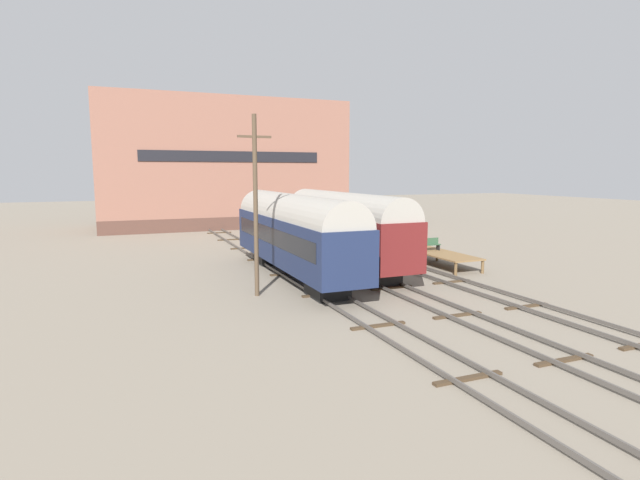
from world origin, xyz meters
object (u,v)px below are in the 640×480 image
object	(u,v)px
train_car_maroon	(344,225)
utility_pole	(256,204)
bench	(431,244)
train_car_navy	(294,231)
person_worker	(356,269)

from	to	relation	value
train_car_maroon	utility_pole	xyz separation A→B (m)	(-7.59, -5.18, 1.97)
bench	utility_pole	world-z (taller)	utility_pole
train_car_navy	utility_pole	world-z (taller)	utility_pole
train_car_navy	bench	size ratio (longest dim) A/B	11.93
person_worker	utility_pole	world-z (taller)	utility_pole
train_car_navy	utility_pole	bearing A→B (deg)	-132.25
train_car_maroon	utility_pole	size ratio (longest dim) A/B	1.62
train_car_maroon	person_worker	size ratio (longest dim) A/B	9.45
person_worker	bench	bearing A→B (deg)	28.14
train_car_navy	utility_pole	size ratio (longest dim) A/B	1.73
train_car_navy	bench	xyz separation A→B (m)	(10.86, 0.80, -1.55)
bench	person_worker	size ratio (longest dim) A/B	0.85
person_worker	utility_pole	size ratio (longest dim) A/B	0.17
train_car_navy	bench	distance (m)	11.00
bench	utility_pole	bearing A→B (deg)	-162.28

